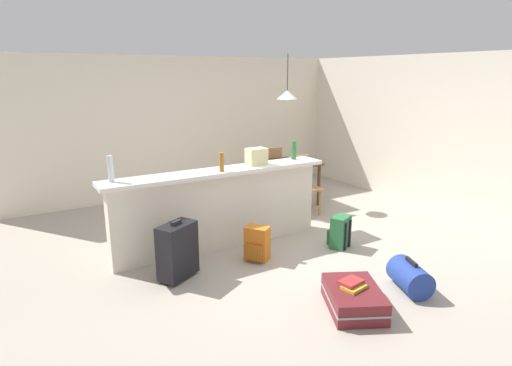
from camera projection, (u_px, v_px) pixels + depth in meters
name	position (u px, v px, depth m)	size (l,w,h in m)	color
ground_plane	(278.00, 245.00, 5.68)	(13.00, 13.00, 0.05)	#ADA393
wall_back	(187.00, 126.00, 7.89)	(6.60, 0.10, 2.50)	silver
wall_right	(421.00, 132.00, 7.13)	(0.10, 6.00, 2.50)	silver
partition_half_wall	(220.00, 211.00, 5.46)	(2.80, 0.20, 0.97)	silver
bar_countertop	(219.00, 172.00, 5.34)	(2.96, 0.40, 0.05)	white
bottle_clear	(110.00, 169.00, 4.71)	(0.06, 0.06, 0.30)	silver
bottle_amber	(222.00, 162.00, 5.21)	(0.06, 0.06, 0.24)	#9E661E
bottle_green	(294.00, 150.00, 5.97)	(0.07, 0.07, 0.26)	#2D6B38
grocery_bag	(256.00, 157.00, 5.61)	(0.26, 0.18, 0.22)	beige
dining_table	(284.00, 168.00, 7.21)	(1.10, 0.80, 0.74)	#4C331E
dining_chair_near_partition	(303.00, 182.00, 6.80)	(0.41, 0.41, 0.93)	#9E754C
dining_chair_far_side	(269.00, 170.00, 7.68)	(0.44, 0.44, 0.93)	#9E754C
pendant_lamp	(287.00, 95.00, 6.97)	(0.34, 0.34, 0.76)	black
suitcase_flat_maroon	(354.00, 298.00, 4.08)	(0.75, 0.89, 0.22)	maroon
backpack_green	(340.00, 232.00, 5.51)	(0.33, 0.31, 0.42)	#286B3D
duffel_bag_blue	(410.00, 277.00, 4.42)	(0.46, 0.56, 0.34)	#233D93
backpack_orange	(257.00, 244.00, 5.13)	(0.33, 0.34, 0.42)	orange
suitcase_upright_black	(177.00, 250.00, 4.63)	(0.50, 0.42, 0.67)	black
book_stack	(352.00, 284.00, 4.05)	(0.25, 0.24, 0.06)	gold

